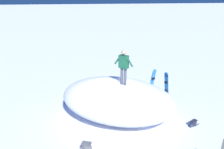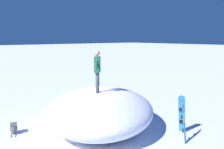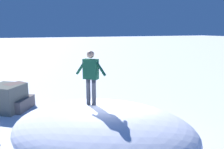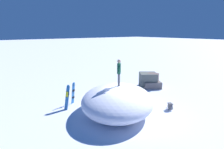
# 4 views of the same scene
# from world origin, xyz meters

# --- Properties ---
(ground) EXTENTS (240.00, 240.00, 0.00)m
(ground) POSITION_xyz_m (0.00, 0.00, 0.00)
(ground) COLOR white
(snow_mound) EXTENTS (7.66, 7.77, 1.76)m
(snow_mound) POSITION_xyz_m (-0.60, 0.49, 0.88)
(snow_mound) COLOR white
(snow_mound) RESTS_ON ground
(snowboarder_standing) EXTENTS (0.79, 0.84, 1.78)m
(snowboarder_standing) POSITION_xyz_m (-0.28, 0.75, 2.80)
(snowboarder_standing) COLOR #333842
(snowboarder_standing) RESTS_ON snow_mound
(snowboard_primary_upright) EXTENTS (0.36, 0.32, 1.68)m
(snowboard_primary_upright) POSITION_xyz_m (-2.16, 3.79, 0.87)
(snowboard_primary_upright) COLOR #2672BF
(snowboard_primary_upright) RESTS_ON ground
(snowboard_secondary_upright) EXTENTS (0.47, 0.40, 1.70)m
(snowboard_secondary_upright) POSITION_xyz_m (-2.93, 3.17, 0.88)
(snowboard_secondary_upright) COLOR #2672BF
(snowboard_secondary_upright) RESTS_ON ground
(backpack_far) EXTENTS (0.48, 0.70, 0.47)m
(backpack_far) POSITION_xyz_m (2.62, -1.36, 0.24)
(backpack_far) COLOR #4C4C51
(backpack_far) RESTS_ON ground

